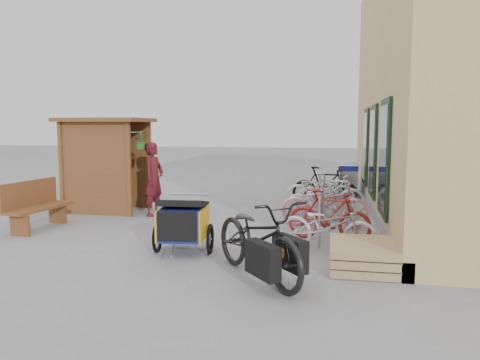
% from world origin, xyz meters
% --- Properties ---
extents(ground, '(80.00, 80.00, 0.00)m').
position_xyz_m(ground, '(0.00, 0.00, 0.00)').
color(ground, gray).
extents(kiosk, '(2.49, 1.65, 2.40)m').
position_xyz_m(kiosk, '(-3.28, 2.47, 1.55)').
color(kiosk, brown).
rests_on(kiosk, ground).
extents(bike_rack, '(0.05, 5.35, 0.86)m').
position_xyz_m(bike_rack, '(2.30, 2.40, 0.52)').
color(bike_rack, '#A5A8AD').
rests_on(bike_rack, ground).
extents(pallet_stack, '(1.00, 1.20, 0.40)m').
position_xyz_m(pallet_stack, '(3.00, -1.40, 0.21)').
color(pallet_stack, tan).
rests_on(pallet_stack, ground).
extents(bench, '(0.66, 1.69, 1.04)m').
position_xyz_m(bench, '(-3.68, 0.17, 0.53)').
color(bench, brown).
rests_on(bench, ground).
extents(shopping_carts, '(0.58, 2.32, 1.05)m').
position_xyz_m(shopping_carts, '(3.00, 6.62, 0.61)').
color(shopping_carts, silver).
rests_on(shopping_carts, ground).
extents(child_trailer, '(1.05, 1.72, 1.00)m').
position_xyz_m(child_trailer, '(-0.01, -1.01, 0.55)').
color(child_trailer, navy).
rests_on(child_trailer, ground).
extents(cargo_bike, '(2.05, 2.26, 1.19)m').
position_xyz_m(cargo_bike, '(1.50, -2.18, 0.59)').
color(cargo_bike, black).
rests_on(cargo_bike, ground).
extents(person_kiosk, '(0.54, 0.72, 1.81)m').
position_xyz_m(person_kiosk, '(-1.78, 2.12, 0.90)').
color(person_kiosk, maroon).
rests_on(person_kiosk, ground).
extents(bike_0, '(1.82, 0.94, 0.91)m').
position_xyz_m(bike_0, '(2.45, -0.46, 0.46)').
color(bike_0, silver).
rests_on(bike_0, ground).
extents(bike_1, '(1.69, 0.86, 0.98)m').
position_xyz_m(bike_1, '(2.47, 0.32, 0.49)').
color(bike_1, maroon).
rests_on(bike_1, ground).
extents(bike_2, '(1.93, 0.73, 1.00)m').
position_xyz_m(bike_2, '(2.37, 1.62, 0.50)').
color(bike_2, pink).
rests_on(bike_2, ground).
extents(bike_3, '(1.64, 0.93, 0.95)m').
position_xyz_m(bike_3, '(2.15, 2.10, 0.47)').
color(bike_3, silver).
rests_on(bike_3, ground).
extents(bike_4, '(1.61, 0.69, 0.82)m').
position_xyz_m(bike_4, '(2.20, 2.93, 0.41)').
color(bike_4, silver).
rests_on(bike_4, ground).
extents(bike_5, '(1.75, 0.61, 1.03)m').
position_xyz_m(bike_5, '(2.48, 3.17, 0.52)').
color(bike_5, silver).
rests_on(bike_5, ground).
extents(bike_6, '(1.89, 0.80, 0.96)m').
position_xyz_m(bike_6, '(2.21, 4.10, 0.48)').
color(bike_6, silver).
rests_on(bike_6, ground).
extents(bike_7, '(1.87, 0.79, 1.09)m').
position_xyz_m(bike_7, '(2.32, 4.31, 0.54)').
color(bike_7, black).
rests_on(bike_7, ground).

